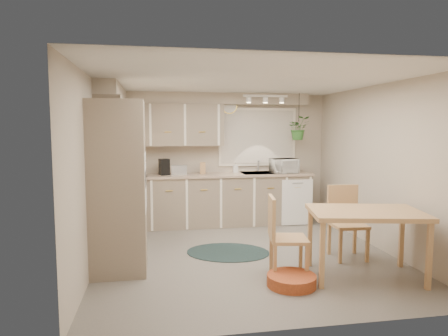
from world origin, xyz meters
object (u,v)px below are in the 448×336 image
at_px(chair_left, 289,237).
at_px(braided_rug, 228,252).
at_px(microwave, 284,164).
at_px(chair_back, 348,223).
at_px(pet_bed, 291,280).
at_px(dining_table, 365,244).

bearing_deg(chair_left, braided_rug, -141.62).
bearing_deg(braided_rug, chair_left, -61.23).
height_order(chair_left, microwave, microwave).
height_order(chair_back, microwave, microwave).
relative_size(chair_back, braided_rug, 0.83).
height_order(chair_back, pet_bed, chair_back).
bearing_deg(chair_back, dining_table, 81.44).
bearing_deg(braided_rug, dining_table, -39.72).
height_order(chair_left, pet_bed, chair_left).
distance_m(chair_left, microwave, 2.75).
bearing_deg(chair_left, pet_bed, -2.38).
bearing_deg(pet_bed, braided_rug, 110.36).
height_order(dining_table, braided_rug, dining_table).
relative_size(dining_table, pet_bed, 2.31).
distance_m(chair_left, pet_bed, 0.52).
bearing_deg(microwave, chair_left, -112.52).
distance_m(dining_table, braided_rug, 1.91).
xyz_separation_m(chair_left, pet_bed, (-0.07, -0.31, -0.42)).
xyz_separation_m(dining_table, chair_left, (-0.88, 0.19, 0.08)).
xyz_separation_m(dining_table, chair_back, (0.13, 0.67, 0.09)).
xyz_separation_m(dining_table, pet_bed, (-0.95, -0.12, -0.34)).
distance_m(chair_left, chair_back, 1.12).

